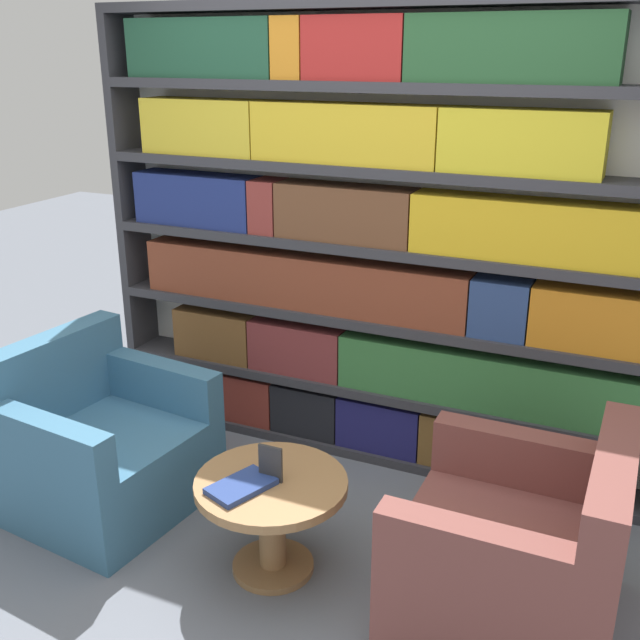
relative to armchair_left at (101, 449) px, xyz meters
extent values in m
plane|color=slate|center=(1.02, -0.35, -0.29)|extent=(14.00, 14.00, 0.00)
cube|color=silver|center=(1.02, 1.15, 0.88)|extent=(3.05, 0.05, 2.35)
cube|color=#333338|center=(-0.48, 1.02, 0.88)|extent=(0.05, 0.30, 2.35)
cube|color=#333338|center=(1.02, 1.02, -0.27)|extent=(2.95, 0.30, 0.05)
cube|color=#333338|center=(1.02, 1.02, 0.10)|extent=(2.95, 0.30, 0.05)
cube|color=#333338|center=(1.02, 1.02, 0.49)|extent=(2.95, 0.30, 0.05)
cube|color=#333338|center=(1.02, 1.02, 0.88)|extent=(2.95, 0.30, 0.05)
cube|color=#333338|center=(1.02, 1.02, 1.27)|extent=(2.95, 0.30, 0.05)
cube|color=#333338|center=(1.02, 1.02, 1.66)|extent=(2.95, 0.30, 0.05)
cube|color=#333338|center=(1.02, 1.02, 2.03)|extent=(2.95, 0.30, 0.05)
cube|color=maroon|center=(0.14, 1.00, -0.10)|extent=(0.61, 0.20, 0.29)
cube|color=black|center=(0.65, 1.00, -0.10)|extent=(0.40, 0.20, 0.29)
cube|color=navy|center=(1.09, 1.00, -0.10)|extent=(0.46, 0.20, 0.29)
cube|color=brown|center=(1.83, 1.00, -0.10)|extent=(0.99, 0.20, 0.29)
cube|color=brown|center=(0.07, 1.00, 0.27)|extent=(0.49, 0.20, 0.28)
cube|color=brown|center=(0.59, 1.00, 0.27)|extent=(0.55, 0.20, 0.28)
cube|color=#36743B|center=(1.67, 1.00, 0.27)|extent=(1.59, 0.20, 0.28)
cube|color=brown|center=(0.61, 1.00, 0.66)|extent=(1.85, 0.20, 0.28)
cube|color=navy|center=(1.68, 1.00, 0.66)|extent=(0.28, 0.20, 0.28)
cube|color=orange|center=(2.14, 1.00, 0.66)|extent=(0.63, 0.20, 0.28)
cube|color=navy|center=(-0.02, 1.00, 1.05)|extent=(0.72, 0.20, 0.28)
cube|color=maroon|center=(0.42, 1.00, 1.05)|extent=(0.15, 0.20, 0.28)
cube|color=brown|center=(0.86, 1.00, 1.05)|extent=(0.72, 0.20, 0.28)
cube|color=gold|center=(1.78, 1.00, 1.05)|extent=(1.09, 0.20, 0.28)
cube|color=gold|center=(0.04, 1.00, 1.44)|extent=(0.67, 0.20, 0.29)
cube|color=gold|center=(0.86, 1.00, 1.44)|extent=(0.96, 0.20, 0.29)
cube|color=gold|center=(1.71, 1.00, 1.44)|extent=(0.72, 0.20, 0.29)
cube|color=#1E4A33|center=(0.07, 1.00, 1.83)|extent=(0.84, 0.20, 0.29)
cube|color=orange|center=(0.58, 1.00, 1.83)|extent=(0.16, 0.20, 0.29)
cube|color=#A62320|center=(0.91, 1.00, 1.83)|extent=(0.50, 0.20, 0.29)
cube|color=#24502B|center=(1.63, 1.00, 1.83)|extent=(0.92, 0.20, 0.29)
cube|color=#386684|center=(0.04, 0.00, -0.09)|extent=(0.89, 0.92, 0.40)
cube|color=#386684|center=(-0.29, 0.03, 0.32)|extent=(0.23, 0.85, 0.42)
cube|color=#386684|center=(0.07, -0.37, 0.23)|extent=(0.67, 0.19, 0.23)
cube|color=#386684|center=(0.15, 0.35, 0.23)|extent=(0.67, 0.19, 0.23)
cube|color=brown|center=(1.96, 0.00, -0.09)|extent=(0.81, 0.85, 0.40)
cube|color=brown|center=(2.29, -0.01, 0.32)|extent=(0.15, 0.84, 0.42)
cube|color=brown|center=(1.89, 0.36, 0.23)|extent=(0.66, 0.12, 0.23)
cube|color=brown|center=(1.89, -0.36, 0.23)|extent=(0.66, 0.12, 0.23)
cylinder|color=olive|center=(1.00, -0.11, -0.09)|extent=(0.12, 0.12, 0.40)
cylinder|color=olive|center=(1.00, -0.11, -0.28)|extent=(0.35, 0.35, 0.03)
cylinder|color=olive|center=(1.00, -0.11, 0.13)|extent=(0.64, 0.64, 0.04)
cube|color=black|center=(1.00, -0.11, 0.16)|extent=(0.06, 0.06, 0.01)
cube|color=#2D2D2D|center=(1.00, -0.11, 0.23)|extent=(0.11, 0.01, 0.16)
cube|color=navy|center=(0.92, -0.22, 0.16)|extent=(0.25, 0.31, 0.03)
camera|label=1|loc=(2.29, -2.47, 1.84)|focal=42.00mm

